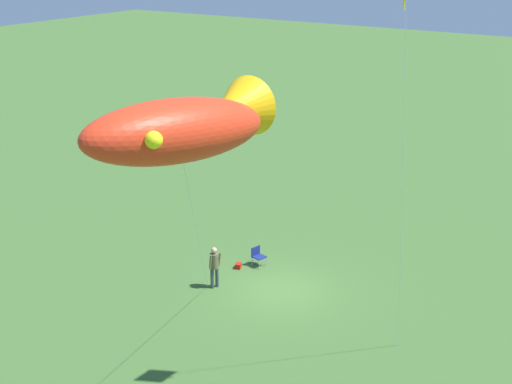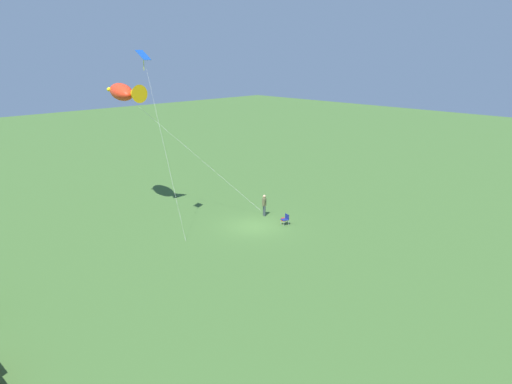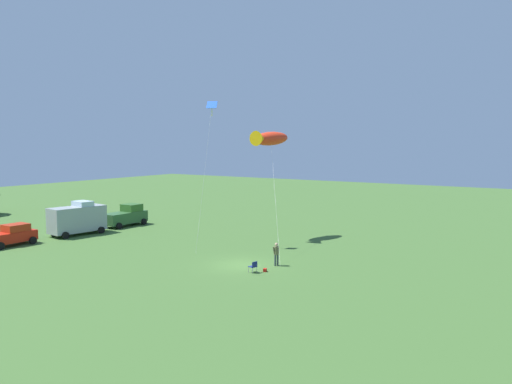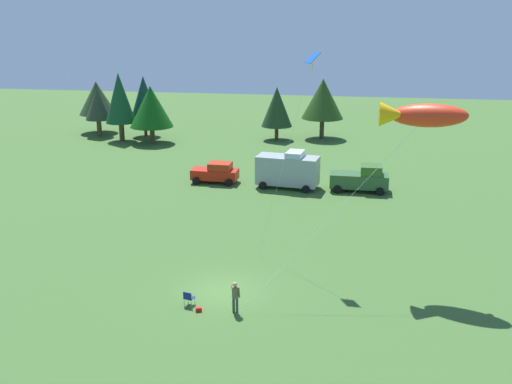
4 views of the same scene
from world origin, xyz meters
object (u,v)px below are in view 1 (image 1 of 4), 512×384
at_px(person_kite_flyer, 214,264).
at_px(backpack_on_grass, 238,266).
at_px(folding_chair, 258,255).
at_px(kite_large_fish, 191,126).

xyz_separation_m(person_kite_flyer, backpack_on_grass, (-1.94, -0.19, -0.91)).
relative_size(person_kite_flyer, folding_chair, 2.12).
xyz_separation_m(person_kite_flyer, kite_large_fish, (9.25, 6.40, 8.58)).
height_order(person_kite_flyer, kite_large_fish, kite_large_fish).
relative_size(folding_chair, backpack_on_grass, 2.56).
height_order(folding_chair, kite_large_fish, kite_large_fish).
bearing_deg(person_kite_flyer, folding_chair, 107.08).
bearing_deg(folding_chair, kite_large_fish, -49.65).
distance_m(person_kite_flyer, kite_large_fish, 14.15).
xyz_separation_m(folding_chair, backpack_on_grass, (0.68, -0.54, -0.38)).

